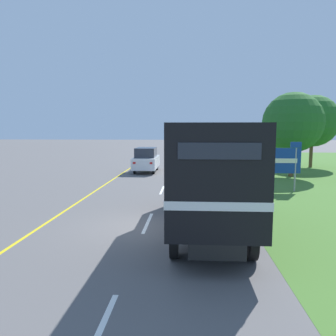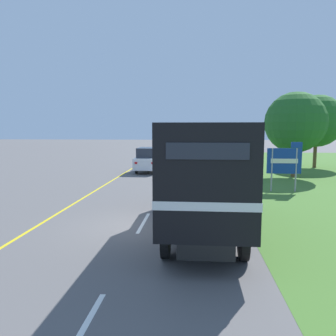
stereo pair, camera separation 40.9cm
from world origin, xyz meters
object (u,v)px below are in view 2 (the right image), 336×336
at_px(highway_sign, 285,162).
at_px(roadside_tree_mid, 317,121).
at_px(lead_car_white, 148,160).
at_px(horse_trailer_truck, 203,172).
at_px(roadside_tree_near, 295,122).

xyz_separation_m(highway_sign, roadside_tree_mid, (5.80, 12.01, 2.51)).
bearing_deg(roadside_tree_mid, lead_car_white, -164.10).
distance_m(horse_trailer_truck, highway_sign, 8.77).
relative_size(lead_car_white, roadside_tree_mid, 0.68).
bearing_deg(horse_trailer_truck, lead_car_white, 104.88).
bearing_deg(lead_car_white, roadside_tree_near, -10.80).
distance_m(lead_car_white, highway_sign, 11.75).
relative_size(lead_car_white, roadside_tree_near, 0.72).
xyz_separation_m(roadside_tree_near, roadside_tree_mid, (3.63, 6.20, 0.26)).
height_order(lead_car_white, highway_sign, highway_sign).
xyz_separation_m(lead_car_white, highway_sign, (8.69, -7.88, 0.67)).
distance_m(lead_car_white, roadside_tree_mid, 15.40).
xyz_separation_m(horse_trailer_truck, highway_sign, (4.62, 7.45, -0.33)).
relative_size(highway_sign, roadside_tree_near, 0.45).
distance_m(highway_sign, roadside_tree_near, 6.60).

